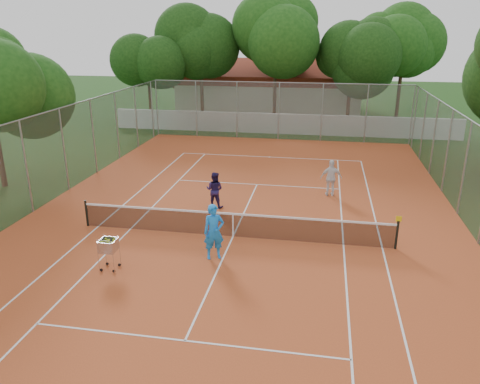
% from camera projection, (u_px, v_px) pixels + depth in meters
% --- Properties ---
extents(ground, '(120.00, 120.00, 0.00)m').
position_uv_depth(ground, '(233.00, 237.00, 17.77)').
color(ground, '#14340E').
rests_on(ground, ground).
extents(court_pad, '(18.00, 34.00, 0.02)m').
position_uv_depth(court_pad, '(233.00, 237.00, 17.77)').
color(court_pad, '#B54C23').
rests_on(court_pad, ground).
extents(court_lines, '(10.98, 23.78, 0.01)m').
position_uv_depth(court_lines, '(233.00, 236.00, 17.76)').
color(court_lines, white).
rests_on(court_lines, court_pad).
extents(tennis_net, '(11.88, 0.10, 0.98)m').
position_uv_depth(tennis_net, '(233.00, 225.00, 17.60)').
color(tennis_net, black).
rests_on(tennis_net, court_pad).
extents(perimeter_fence, '(18.00, 34.00, 4.00)m').
position_uv_depth(perimeter_fence, '(233.00, 187.00, 17.11)').
color(perimeter_fence, slate).
rests_on(perimeter_fence, ground).
extents(boundary_wall, '(26.00, 0.30, 1.50)m').
position_uv_depth(boundary_wall, '(281.00, 124.00, 35.18)').
color(boundary_wall, silver).
rests_on(boundary_wall, ground).
extents(clubhouse, '(16.40, 9.00, 4.40)m').
position_uv_depth(clubhouse, '(270.00, 88.00, 44.33)').
color(clubhouse, beige).
rests_on(clubhouse, ground).
extents(tropical_trees, '(29.00, 19.00, 10.00)m').
position_uv_depth(tropical_trees, '(286.00, 63.00, 36.57)').
color(tropical_trees, black).
rests_on(tropical_trees, ground).
extents(player_near, '(0.83, 0.71, 1.94)m').
position_uv_depth(player_near, '(214.00, 232.00, 15.81)').
color(player_near, '#1A7FE4').
rests_on(player_near, court_pad).
extents(player_far_left, '(0.86, 0.71, 1.60)m').
position_uv_depth(player_far_left, '(215.00, 190.00, 20.47)').
color(player_far_left, '#23194B').
rests_on(player_far_left, court_pad).
extents(player_far_right, '(1.06, 0.55, 1.73)m').
position_uv_depth(player_far_right, '(331.00, 178.00, 21.88)').
color(player_far_right, silver).
rests_on(player_far_right, court_pad).
extents(ball_hopper, '(0.62, 0.62, 1.16)m').
position_uv_depth(ball_hopper, '(109.00, 253.00, 15.16)').
color(ball_hopper, '#B8B9BF').
rests_on(ball_hopper, court_pad).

